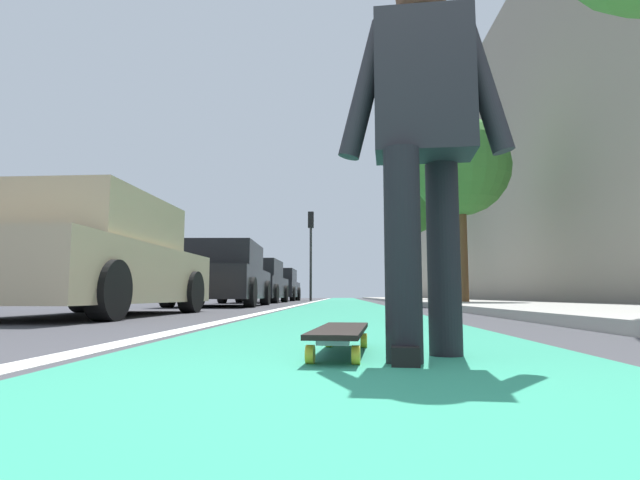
{
  "coord_description": "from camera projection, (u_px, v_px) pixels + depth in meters",
  "views": [
    {
      "loc": [
        -0.8,
        0.02,
        0.25
      ],
      "look_at": [
        8.54,
        0.44,
        1.29
      ],
      "focal_mm": 28.11,
      "sensor_mm": 36.0,
      "label": 1
    }
  ],
  "objects": [
    {
      "name": "parked_car_end",
      "position": [
        277.0,
        286.0,
        23.66
      ],
      "size": [
        4.19,
        1.96,
        1.49
      ],
      "color": "black",
      "rests_on": "ground"
    },
    {
      "name": "sidewalk_curb",
      "position": [
        434.0,
        301.0,
        18.49
      ],
      "size": [
        52.0,
        3.2,
        0.1
      ],
      "primitive_type": "cube",
      "color": "#9E9B93",
      "rests_on": "ground"
    },
    {
      "name": "parked_car_mid",
      "position": [
        222.0,
        276.0,
        11.9
      ],
      "size": [
        4.3,
        2.08,
        1.48
      ],
      "color": "black",
      "rests_on": "ground"
    },
    {
      "name": "street_tree_mid",
      "position": [
        461.0,
        167.0,
        12.52
      ],
      "size": [
        2.45,
        2.45,
        4.68
      ],
      "color": "brown",
      "rests_on": "ground"
    },
    {
      "name": "street_tree_far",
      "position": [
        413.0,
        211.0,
        21.04
      ],
      "size": [
        2.02,
        2.02,
        4.84
      ],
      "color": "brown",
      "rests_on": "ground"
    },
    {
      "name": "pedestrian_distant",
      "position": [
        448.0,
        269.0,
        13.17
      ],
      "size": [
        0.46,
        0.71,
        1.63
      ],
      "color": "#384260",
      "rests_on": "ground"
    },
    {
      "name": "parked_car_far",
      "position": [
        256.0,
        282.0,
        17.42
      ],
      "size": [
        4.09,
        1.97,
        1.47
      ],
      "color": "black",
      "rests_on": "ground"
    },
    {
      "name": "lane_stripe_white",
      "position": [
        315.0,
        302.0,
        20.67
      ],
      "size": [
        52.0,
        0.16,
        0.01
      ],
      "primitive_type": "cube",
      "color": "silver",
      "rests_on": "ground"
    },
    {
      "name": "skater_person",
      "position": [
        423.0,
        129.0,
        2.07
      ],
      "size": [
        0.45,
        0.72,
        1.64
      ],
      "color": "black",
      "rests_on": "ground"
    },
    {
      "name": "skateboard",
      "position": [
        341.0,
        333.0,
        2.14
      ],
      "size": [
        0.85,
        0.27,
        0.11
      ],
      "color": "yellow",
      "rests_on": "ground"
    },
    {
      "name": "traffic_light",
      "position": [
        311.0,
        239.0,
        24.78
      ],
      "size": [
        0.33,
        0.28,
        4.39
      ],
      "color": "#2D2D2D",
      "rests_on": "ground"
    },
    {
      "name": "parked_car_near",
      "position": [
        94.0,
        260.0,
        6.21
      ],
      "size": [
        4.05,
        1.94,
        1.46
      ],
      "color": "tan",
      "rests_on": "ground"
    },
    {
      "name": "building_facade",
      "position": [
        473.0,
        192.0,
        22.89
      ],
      "size": [
        40.0,
        1.2,
        9.9
      ],
      "primitive_type": "cube",
      "color": "gray",
      "rests_on": "ground"
    },
    {
      "name": "ground_plane",
      "position": [
        343.0,
        307.0,
        10.69
      ],
      "size": [
        80.0,
        80.0,
        0.0
      ],
      "primitive_type": "plane",
      "color": "#38383D"
    },
    {
      "name": "bike_lane_paint",
      "position": [
        343.0,
        301.0,
        24.59
      ],
      "size": [
        56.0,
        2.05,
        0.0
      ],
      "primitive_type": "cube",
      "color": "#288466",
      "rests_on": "ground"
    }
  ]
}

